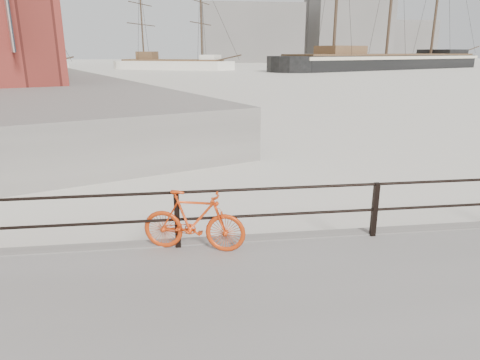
{
  "coord_description": "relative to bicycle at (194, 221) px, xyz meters",
  "views": [
    {
      "loc": [
        -3.35,
        -6.92,
        3.57
      ],
      "look_at": [
        -2.21,
        1.5,
        1.0
      ],
      "focal_mm": 32.0,
      "sensor_mm": 36.0,
      "label": 1
    }
  ],
  "objects": [
    {
      "name": "guardrail",
      "position": [
        3.23,
        0.15,
        -0.02
      ],
      "size": [
        28.0,
        0.1,
        1.0
      ],
      "primitive_type": null,
      "color": "black",
      "rests_on": "promenade"
    },
    {
      "name": "industrial_west",
      "position": [
        23.23,
        140.3,
        8.13
      ],
      "size": [
        32.0,
        18.0,
        18.0
      ],
      "primitive_type": "cube",
      "color": "gray",
      "rests_on": "ground"
    },
    {
      "name": "industrial_mid",
      "position": [
        58.23,
        145.3,
        11.13
      ],
      "size": [
        26.0,
        20.0,
        24.0
      ],
      "primitive_type": "cube",
      "color": "gray",
      "rests_on": "ground"
    },
    {
      "name": "industrial_east",
      "position": [
        81.23,
        150.3,
        6.13
      ],
      "size": [
        20.0,
        16.0,
        14.0
      ],
      "primitive_type": "cube",
      "color": "gray",
      "rests_on": "ground"
    },
    {
      "name": "ground",
      "position": [
        3.23,
        0.3,
        -0.87
      ],
      "size": [
        400.0,
        400.0,
        0.0
      ],
      "primitive_type": "plane",
      "color": "white",
      "rests_on": "ground"
    },
    {
      "name": "bicycle",
      "position": [
        0.0,
        0.0,
        0.0
      ],
      "size": [
        1.73,
        0.72,
        1.04
      ],
      "primitive_type": "imported",
      "rotation": [
        0.0,
        0.0,
        -0.28
      ],
      "color": "red",
      "rests_on": "promenade"
    },
    {
      "name": "barque_black",
      "position": [
        41.98,
        80.07,
        -0.87
      ],
      "size": [
        68.29,
        46.65,
        36.59
      ],
      "primitive_type": null,
      "rotation": [
        0.0,
        0.0,
        0.43
      ],
      "color": "black",
      "rests_on": "ground"
    },
    {
      "name": "schooner_mid",
      "position": [
        -1.59,
        83.14,
        -0.87
      ],
      "size": [
        29.97,
        21.41,
        19.97
      ],
      "primitive_type": null,
      "rotation": [
        0.0,
        0.0,
        -0.4
      ],
      "color": "silver",
      "rests_on": "ground"
    }
  ]
}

